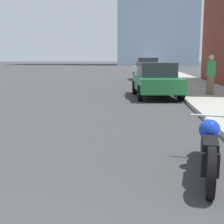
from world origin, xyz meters
TOP-DOWN VIEW (x-y plane):
  - sidewalk at (5.51, 40.00)m, footprint 3.19×240.00m
  - motorcycle at (3.12, 3.49)m, footprint 0.72×2.36m
  - parked_car_green at (2.84, 13.23)m, footprint 2.26×4.41m
  - parked_car_white at (2.68, 25.17)m, footprint 2.29×4.49m
  - parked_car_red at (2.92, 36.94)m, footprint 2.18×4.22m
  - pedestrian at (5.27, 13.19)m, footprint 0.36×0.25m

SIDE VIEW (x-z plane):
  - sidewalk at x=5.51m, z-range 0.00..0.15m
  - motorcycle at x=3.12m, z-range 0.00..0.81m
  - parked_car_green at x=2.84m, z-range 0.01..1.59m
  - parked_car_red at x=2.92m, z-range 0.01..1.72m
  - parked_car_white at x=2.68m, z-range -0.02..1.81m
  - pedestrian at x=5.27m, z-range 0.18..1.97m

